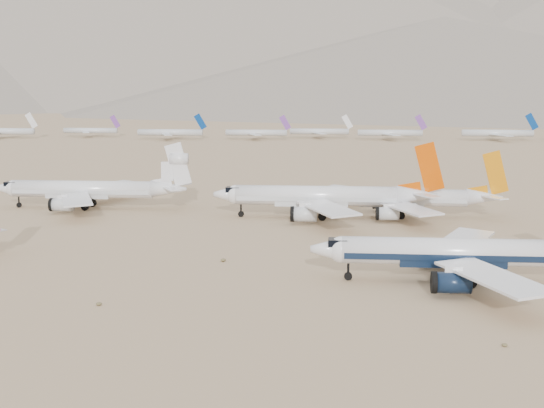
# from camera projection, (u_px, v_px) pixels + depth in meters

# --- Properties ---
(ground) EXTENTS (7000.00, 7000.00, 0.00)m
(ground) POSITION_uv_depth(u_px,v_px,m) (399.00, 286.00, 120.36)
(ground) COLOR #8E7152
(ground) RESTS_ON ground
(main_airliner) EXTENTS (50.28, 49.11, 17.74)m
(main_airliner) POSITION_uv_depth(u_px,v_px,m) (473.00, 253.00, 121.47)
(main_airliner) COLOR white
(main_airliner) RESTS_ON ground
(row2_gold_tail) EXTENTS (46.35, 45.33, 16.50)m
(row2_gold_tail) POSITION_uv_depth(u_px,v_px,m) (403.00, 198.00, 183.64)
(row2_gold_tail) COLOR white
(row2_gold_tail) RESTS_ON ground
(row2_orange_tail) EXTENTS (52.31, 51.17, 18.66)m
(row2_orange_tail) POSITION_uv_depth(u_px,v_px,m) (326.00, 197.00, 182.17)
(row2_orange_tail) COLOR white
(row2_orange_tail) RESTS_ON ground
(row2_white_trijet) EXTENTS (49.59, 48.46, 17.57)m
(row2_white_trijet) POSITION_uv_depth(u_px,v_px,m) (93.00, 189.00, 196.64)
(row2_white_trijet) COLOR white
(row2_white_trijet) RESTS_ON ground
(distant_storage_row) EXTENTS (661.95, 57.61, 14.22)m
(distant_storage_row) POSITION_uv_depth(u_px,v_px,m) (456.00, 133.00, 452.67)
(distant_storage_row) COLOR silver
(distant_storage_row) RESTS_ON ground
(mountain_range) EXTENTS (7354.00, 3024.00, 470.00)m
(mountain_range) POSITION_uv_depth(u_px,v_px,m) (376.00, 16.00, 1707.68)
(mountain_range) COLOR slate
(mountain_range) RESTS_ON ground
(desert_scrub) EXTENTS (219.83, 121.67, 0.63)m
(desert_scrub) POSITION_uv_depth(u_px,v_px,m) (205.00, 327.00, 98.98)
(desert_scrub) COLOR brown
(desert_scrub) RESTS_ON ground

